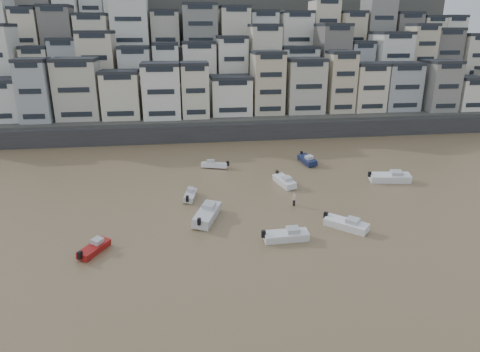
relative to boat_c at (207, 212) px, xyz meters
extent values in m
cube|color=#38383A|center=(7.42, 39.15, 0.80)|extent=(140.00, 3.00, 3.50)
cube|color=#4C4C47|center=(12.42, 46.15, 1.05)|extent=(140.00, 14.00, 4.00)
cube|color=#4C4C47|center=(12.42, 58.15, 4.05)|extent=(140.00, 14.00, 10.00)
cube|color=#4C4C47|center=(12.42, 70.15, 8.05)|extent=(140.00, 14.00, 18.00)
cube|color=#4C4C47|center=(12.42, 82.15, 12.05)|extent=(140.00, 16.00, 26.00)
cube|color=#4C4C47|center=(12.42, 96.15, 15.05)|extent=(140.00, 18.00, 32.00)
camera|label=1|loc=(-2.89, -47.93, 21.17)|focal=32.00mm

